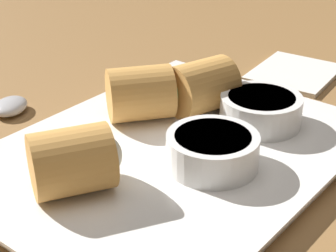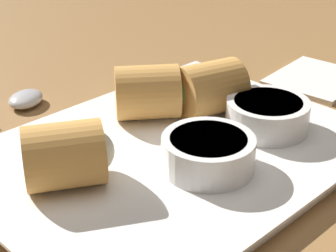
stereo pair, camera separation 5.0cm
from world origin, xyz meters
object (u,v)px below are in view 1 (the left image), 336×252
Objects in this scene: dipping_bowl_far at (261,109)px; dipping_bowl_near at (212,149)px; napkin at (295,73)px; serving_plate at (168,154)px; spoon at (4,113)px.

dipping_bowl_near is at bearing 5.28° from dipping_bowl_far.
dipping_bowl_near reaches higher than napkin.
dipping_bowl_far is at bearing 156.18° from serving_plate.
spoon is 35.00cm from napkin.
napkin is (-26.00, -5.65, -2.79)cm from dipping_bowl_near.
napkin is at bearing -163.95° from dipping_bowl_far.
dipping_bowl_near is 0.67× the size of napkin.
dipping_bowl_far is at bearing 120.30° from spoon.
napkin is at bearing -167.73° from dipping_bowl_near.
dipping_bowl_near is 0.41× the size of spoon.
dipping_bowl_near is 26.75cm from napkin.
spoon is at bearing -59.70° from dipping_bowl_far.
serving_plate reaches higher than napkin.
napkin is (-29.98, 18.05, -0.40)cm from spoon.
serving_plate is 25.86cm from napkin.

